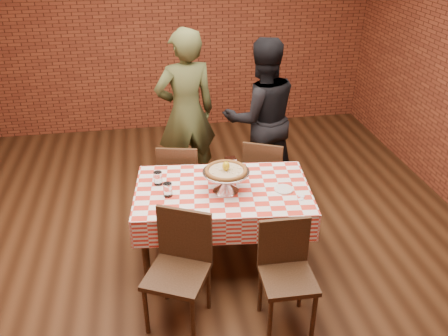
{
  "coord_description": "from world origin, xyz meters",
  "views": [
    {
      "loc": [
        -0.4,
        -3.51,
        2.82
      ],
      "look_at": [
        0.18,
        -0.08,
        0.92
      ],
      "focal_mm": 37.7,
      "sensor_mm": 36.0,
      "label": 1
    }
  ],
  "objects": [
    {
      "name": "lemon",
      "position": [
        0.18,
        -0.18,
        0.99
      ],
      "size": [
        0.08,
        0.08,
        0.08
      ],
      "primitive_type": "ellipsoid",
      "rotation": [
        0.0,
        0.0,
        -0.3
      ],
      "color": "#DCBE0F",
      "rests_on": "pizza"
    },
    {
      "name": "water_glass_right",
      "position": [
        -0.37,
        0.02,
        0.82
      ],
      "size": [
        0.08,
        0.08,
        0.12
      ],
      "primitive_type": "cylinder",
      "rotation": [
        0.0,
        0.0,
        -0.11
      ],
      "color": "white",
      "rests_on": "tablecloth"
    },
    {
      "name": "sweetener_packet_a",
      "position": [
        0.76,
        -0.43,
        0.76
      ],
      "size": [
        0.06,
        0.05,
        0.0
      ],
      "primitive_type": "cube",
      "rotation": [
        0.0,
        0.0,
        0.37
      ],
      "color": "white",
      "rests_on": "tablecloth"
    },
    {
      "name": "pizza_stand",
      "position": [
        0.18,
        -0.18,
        0.85
      ],
      "size": [
        0.5,
        0.5,
        0.18
      ],
      "primitive_type": null,
      "rotation": [
        0.0,
        0.0,
        -0.3
      ],
      "color": "silver",
      "rests_on": "tablecloth"
    },
    {
      "name": "pizza",
      "position": [
        0.18,
        -0.18,
        0.94
      ],
      "size": [
        0.44,
        0.44,
        0.03
      ],
      "primitive_type": "cylinder",
      "rotation": [
        0.0,
        0.0,
        -0.3
      ],
      "color": "#C8B489",
      "rests_on": "pizza_stand"
    },
    {
      "name": "tablecloth",
      "position": [
        0.16,
        -0.15,
        0.63
      ],
      "size": [
        1.58,
        1.06,
        0.25
      ],
      "primitive_type": null,
      "rotation": [
        0.0,
        0.0,
        -0.11
      ],
      "color": "red",
      "rests_on": "table"
    },
    {
      "name": "condiment_caddy",
      "position": [
        0.28,
        0.14,
        0.82
      ],
      "size": [
        0.1,
        0.08,
        0.13
      ],
      "primitive_type": "cube",
      "rotation": [
        0.0,
        0.0,
        0.06
      ],
      "color": "silver",
      "rests_on": "tablecloth"
    },
    {
      "name": "ground",
      "position": [
        0.0,
        0.0,
        0.0
      ],
      "size": [
        6.0,
        6.0,
        0.0
      ],
      "primitive_type": "plane",
      "color": "black",
      "rests_on": "ground"
    },
    {
      "name": "chair_near_right",
      "position": [
        0.5,
        -0.99,
        0.43
      ],
      "size": [
        0.4,
        0.4,
        0.87
      ],
      "primitive_type": null,
      "rotation": [
        0.0,
        0.0,
        -0.02
      ],
      "color": "#452D1B",
      "rests_on": "ground"
    },
    {
      "name": "diner_black",
      "position": [
        0.78,
        1.06,
        0.86
      ],
      "size": [
        0.89,
        0.72,
        1.73
      ],
      "primitive_type": "imported",
      "rotation": [
        0.0,
        0.0,
        3.22
      ],
      "color": "black",
      "rests_on": "ground"
    },
    {
      "name": "table",
      "position": [
        0.16,
        -0.15,
        0.38
      ],
      "size": [
        1.54,
        1.02,
        0.75
      ],
      "primitive_type": "cube",
      "rotation": [
        0.0,
        0.0,
        -0.11
      ],
      "color": "#452D1B",
      "rests_on": "ground"
    },
    {
      "name": "side_plate",
      "position": [
        0.66,
        -0.26,
        0.76
      ],
      "size": [
        0.18,
        0.18,
        0.01
      ],
      "primitive_type": "cylinder",
      "rotation": [
        0.0,
        0.0,
        -0.11
      ],
      "color": "white",
      "rests_on": "tablecloth"
    },
    {
      "name": "sweetener_packet_b",
      "position": [
        0.78,
        -0.38,
        0.76
      ],
      "size": [
        0.06,
        0.06,
        0.0
      ],
      "primitive_type": "cube",
      "rotation": [
        0.0,
        0.0,
        -0.59
      ],
      "color": "white",
      "rests_on": "tablecloth"
    },
    {
      "name": "water_glass_left",
      "position": [
        -0.3,
        -0.18,
        0.82
      ],
      "size": [
        0.08,
        0.08,
        0.12
      ],
      "primitive_type": "cylinder",
      "rotation": [
        0.0,
        0.0,
        -0.11
      ],
      "color": "white",
      "rests_on": "tablecloth"
    },
    {
      "name": "chair_far_left",
      "position": [
        -0.14,
        0.62,
        0.44
      ],
      "size": [
        0.47,
        0.47,
        0.87
      ],
      "primitive_type": null,
      "rotation": [
        0.0,
        0.0,
        2.92
      ],
      "color": "#452D1B",
      "rests_on": "ground"
    },
    {
      "name": "chair_far_right",
      "position": [
        0.72,
        0.56,
        0.43
      ],
      "size": [
        0.52,
        0.52,
        0.87
      ],
      "primitive_type": null,
      "rotation": [
        0.0,
        0.0,
        2.7
      ],
      "color": "#452D1B",
      "rests_on": "ground"
    },
    {
      "name": "chair_near_left",
      "position": [
        -0.3,
        -0.81,
        0.45
      ],
      "size": [
        0.57,
        0.57,
        0.91
      ],
      "primitive_type": null,
      "rotation": [
        0.0,
        0.0,
        -0.45
      ],
      "color": "#452D1B",
      "rests_on": "ground"
    },
    {
      "name": "back_wall",
      "position": [
        0.0,
        3.0,
        1.45
      ],
      "size": [
        5.5,
        0.0,
        5.5
      ],
      "primitive_type": "plane",
      "rotation": [
        1.57,
        0.0,
        0.0
      ],
      "color": "maroon",
      "rests_on": "ground"
    },
    {
      "name": "diner_olive",
      "position": [
        -0.01,
        1.21,
        0.91
      ],
      "size": [
        0.74,
        0.57,
        1.82
      ],
      "primitive_type": "imported",
      "rotation": [
        0.0,
        0.0,
        3.36
      ],
      "color": "#434926",
      "rests_on": "ground"
    }
  ]
}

